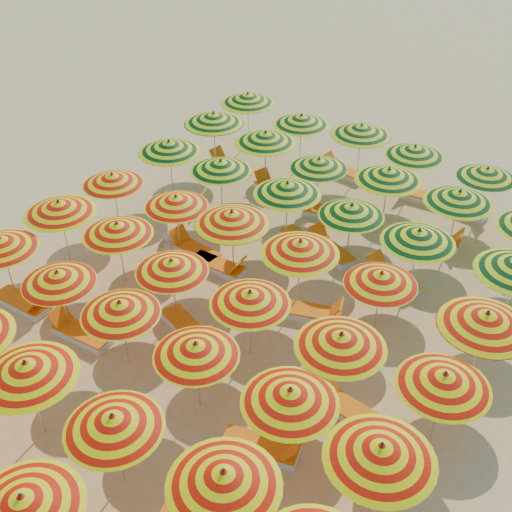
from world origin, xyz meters
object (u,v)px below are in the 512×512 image
umbrella_16 (290,396)px  lounger_15 (219,266)px  umbrella_24 (112,179)px  lounger_10 (81,333)px  umbrella_18 (59,207)px  lounger_25 (434,240)px  umbrella_31 (221,166)px  lounger_11 (262,447)px  umbrella_19 (117,229)px  umbrella_23 (444,380)px  umbrella_17 (381,452)px  beachgoer_a (168,253)px  umbrella_34 (419,236)px  umbrella_15 (196,349)px  umbrella_12 (1,243)px  lounger_29 (464,210)px  umbrella_46 (487,173)px  lounger_9 (23,303)px  lounger_18 (304,241)px  lounger_13 (350,411)px  umbrella_30 (169,147)px  umbrella_37 (266,137)px  umbrella_42 (248,98)px  umbrella_29 (486,320)px  umbrella_10 (224,478)px  umbrella_38 (319,164)px  umbrella_22 (341,340)px  lounger_24 (328,212)px  umbrella_14 (120,308)px  umbrella_21 (250,298)px  lounger_28 (424,197)px  umbrella_27 (300,247)px  umbrella_25 (176,201)px  umbrella_43 (301,120)px  lounger_23 (274,190)px  lounger_12 (187,327)px  lounger_17 (183,201)px  umbrella_8 (27,369)px  umbrella_36 (214,118)px  umbrella_40 (459,197)px  lounger_22 (229,166)px  lounger_27 (343,172)px  umbrella_44 (361,130)px  umbrella_3 (23,503)px  lounger_14 (195,250)px  umbrella_33 (352,210)px  umbrella_20 (172,266)px  lounger_16 (311,313)px  umbrella_32 (287,188)px  lounger_20 (391,279)px

umbrella_16 → lounger_15: 7.19m
umbrella_24 → lounger_10: bearing=-55.6°
umbrella_18 → lounger_25: size_ratio=1.27×
umbrella_31 → lounger_11: bearing=-47.1°
umbrella_19 → umbrella_23: bearing=-0.9°
umbrella_17 → lounger_10: bearing=178.7°
beachgoer_a → umbrella_34: bearing=177.1°
umbrella_15 → umbrella_12: bearing=179.4°
umbrella_17 → lounger_29: size_ratio=1.31×
umbrella_15 → umbrella_46: umbrella_15 is taller
umbrella_31 → umbrella_15: bearing=-55.8°
lounger_9 → lounger_18: 8.65m
umbrella_18 → lounger_13: (9.94, -0.33, -1.83)m
umbrella_30 → umbrella_37: size_ratio=0.95×
umbrella_42 → umbrella_34: bearing=-28.0°
umbrella_29 → umbrella_34: umbrella_29 is taller
umbrella_12 → lounger_13: bearing=9.7°
umbrella_18 → umbrella_34: 10.30m
umbrella_10 → umbrella_38: umbrella_10 is taller
umbrella_16 → umbrella_18: size_ratio=1.08×
umbrella_22 → lounger_24: size_ratio=1.47×
umbrella_14 → umbrella_21: umbrella_21 is taller
lounger_28 → umbrella_27: bearing=80.5°
umbrella_25 → umbrella_43: umbrella_43 is taller
umbrella_43 → lounger_23: bearing=-81.4°
lounger_9 → umbrella_46: bearing=50.5°
lounger_12 → umbrella_27: bearing=73.1°
umbrella_10 → umbrella_17: bearing=46.1°
umbrella_23 → lounger_17: size_ratio=1.37×
umbrella_8 → lounger_11: size_ratio=1.42×
umbrella_36 → lounger_9: size_ratio=1.66×
umbrella_8 → umbrella_18: 6.57m
umbrella_31 → umbrella_42: umbrella_42 is taller
umbrella_40 → lounger_11: bearing=-92.3°
umbrella_27 → umbrella_36: 8.58m
lounger_12 → lounger_11: bearing=-10.2°
lounger_22 → lounger_27: 4.34m
umbrella_44 → lounger_29: 4.53m
umbrella_3 → lounger_14: bearing=113.7°
lounger_27 → umbrella_33: bearing=125.1°
umbrella_20 → lounger_12: 1.78m
umbrella_42 → lounger_25: size_ratio=1.29×
lounger_12 → lounger_22: (-4.62, 7.95, 0.00)m
umbrella_29 → umbrella_30: (-11.82, 2.48, -0.03)m
umbrella_29 → lounger_28: umbrella_29 is taller
lounger_17 → umbrella_37: bearing=38.0°
umbrella_37 → lounger_16: (5.11, -5.14, -1.87)m
lounger_23 → beachgoer_a: 5.74m
umbrella_34 → umbrella_32: bearing=179.3°
lounger_20 → lounger_11: bearing=110.9°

